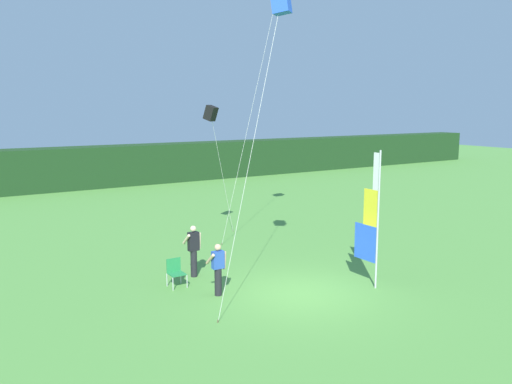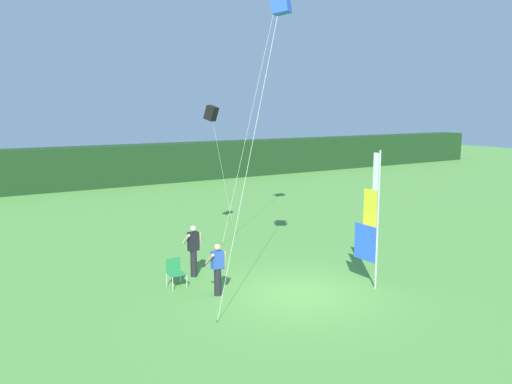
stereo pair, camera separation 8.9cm
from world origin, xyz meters
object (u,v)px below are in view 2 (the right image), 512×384
at_px(kite_black_box_2, 211,114).
at_px(folding_chair, 175,271).
at_px(banner_flag, 371,222).
at_px(person_near_banner, 193,249).
at_px(person_mid_field, 218,268).
at_px(kite_blue_box_1, 280,2).

bearing_deg(kite_black_box_2, folding_chair, -129.35).
distance_m(banner_flag, person_near_banner, 5.91).
bearing_deg(person_mid_field, person_near_banner, 85.63).
relative_size(banner_flag, folding_chair, 4.91).
xyz_separation_m(folding_chair, kite_black_box_2, (3.68, 4.49, 4.88)).
distance_m(banner_flag, kite_black_box_2, 8.56).
height_order(folding_chair, kite_black_box_2, kite_black_box_2).
height_order(kite_blue_box_1, kite_black_box_2, kite_blue_box_1).
height_order(person_near_banner, kite_black_box_2, kite_black_box_2).
xyz_separation_m(folding_chair, kite_blue_box_1, (2.53, -2.13, 8.11)).
bearing_deg(banner_flag, kite_black_box_2, 101.75).
height_order(person_near_banner, person_mid_field, person_near_banner).
bearing_deg(banner_flag, person_near_banner, 138.91).
xyz_separation_m(person_mid_field, kite_black_box_2, (2.92, 5.94, 4.54)).
xyz_separation_m(person_near_banner, folding_chair, (-0.92, -0.56, -0.43)).
bearing_deg(kite_black_box_2, person_mid_field, -116.15).
bearing_deg(kite_blue_box_1, banner_flag, -21.94).
distance_m(person_near_banner, folding_chair, 1.16).
xyz_separation_m(banner_flag, folding_chair, (-5.29, 3.25, -1.58)).
bearing_deg(person_near_banner, person_mid_field, -94.37).
height_order(person_near_banner, folding_chair, person_near_banner).
height_order(person_mid_field, kite_blue_box_1, kite_blue_box_1).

